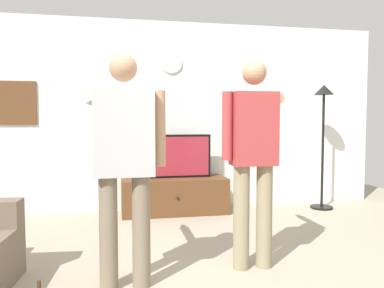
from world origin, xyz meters
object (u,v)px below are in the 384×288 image
object	(u,v)px
television	(174,156)
person_standing_nearer_couch	(253,152)
tv_stand	(175,196)
person_standing_nearer_lamp	(124,155)
framed_picture	(10,103)
floor_lamp	(323,120)
wall_clock	(171,62)

from	to	relation	value
television	person_standing_nearer_couch	world-z (taller)	person_standing_nearer_couch
tv_stand	person_standing_nearer_couch	size ratio (longest dim) A/B	0.81
tv_stand	person_standing_nearer_lamp	world-z (taller)	person_standing_nearer_lamp
framed_picture	floor_lamp	bearing A→B (deg)	-5.57
person_standing_nearer_lamp	person_standing_nearer_couch	xyz separation A→B (m)	(1.10, 0.19, -0.01)
floor_lamp	person_standing_nearer_lamp	xyz separation A→B (m)	(-2.88, -2.12, -0.26)
wall_clock	person_standing_nearer_lamp	size ratio (longest dim) A/B	0.17
tv_stand	floor_lamp	size ratio (longest dim) A/B	0.81
floor_lamp	person_standing_nearer_couch	distance (m)	2.64
tv_stand	floor_lamp	distance (m)	2.40
tv_stand	person_standing_nearer_lamp	xyz separation A→B (m)	(-0.72, -2.25, 0.78)
television	wall_clock	distance (m)	1.35
wall_clock	person_standing_nearer_couch	bearing A→B (deg)	-80.80
television	person_standing_nearer_couch	xyz separation A→B (m)	(0.38, -2.10, 0.23)
television	floor_lamp	bearing A→B (deg)	-4.59
television	person_standing_nearer_couch	distance (m)	2.15
person_standing_nearer_lamp	framed_picture	bearing A→B (deg)	119.59
wall_clock	tv_stand	bearing A→B (deg)	-90.00
tv_stand	person_standing_nearer_couch	bearing A→B (deg)	-79.53
tv_stand	framed_picture	distance (m)	2.53
wall_clock	framed_picture	bearing A→B (deg)	179.87
wall_clock	framed_picture	size ratio (longest dim) A/B	0.46
tv_stand	wall_clock	distance (m)	1.89
wall_clock	floor_lamp	world-z (taller)	wall_clock
wall_clock	floor_lamp	xyz separation A→B (m)	(2.16, -0.42, -0.83)
television	framed_picture	bearing A→B (deg)	173.45
tv_stand	wall_clock	world-z (taller)	wall_clock
floor_lamp	wall_clock	bearing A→B (deg)	169.07
tv_stand	television	distance (m)	0.55
framed_picture	floor_lamp	world-z (taller)	framed_picture
television	wall_clock	size ratio (longest dim) A/B	3.37
framed_picture	person_standing_nearer_lamp	bearing A→B (deg)	-60.41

